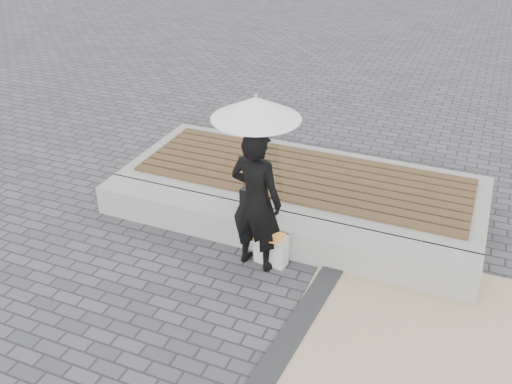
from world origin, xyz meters
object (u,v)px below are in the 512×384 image
at_px(seating_ledge, 272,231).
at_px(handbag, 254,199).
at_px(canvas_tote, 271,249).
at_px(parasol, 256,108).
at_px(woman, 256,200).

distance_m(seating_ledge, handbag, 0.47).
height_order(seating_ledge, canvas_tote, canvas_tote).
bearing_deg(parasol, seating_ledge, 85.84).
relative_size(woman, canvas_tote, 4.28).
xyz_separation_m(handbag, canvas_tote, (0.44, -0.50, -0.32)).
bearing_deg(canvas_tote, seating_ledge, 117.56).
bearing_deg(handbag, parasol, -59.20).
height_order(woman, canvas_tote, woman).
relative_size(woman, handbag, 4.99).
bearing_deg(canvas_tote, handbag, 138.58).
distance_m(handbag, canvas_tote, 0.74).
bearing_deg(woman, parasol, -171.63).
bearing_deg(handbag, seating_ledge, -18.94).
bearing_deg(seating_ledge, parasol, -94.16).
xyz_separation_m(parasol, handbag, (-0.27, 0.58, -1.49)).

